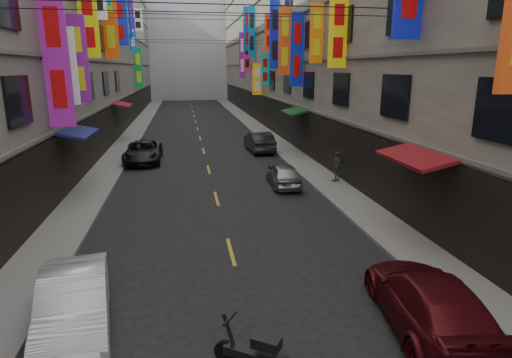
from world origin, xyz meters
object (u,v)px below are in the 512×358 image
object	(u,v)px
scooter_crossing	(256,353)
car_left_mid	(74,304)
scooter_far_right	(273,175)
car_left_far	(143,152)
pedestrian_rfar	(337,167)
car_right_mid	(284,175)
car_right_near	(429,303)
car_right_far	(259,142)

from	to	relation	value
scooter_crossing	car_left_mid	size ratio (longest dim) A/B	0.37
scooter_far_right	car_left_far	bearing A→B (deg)	-44.56
scooter_far_right	car_left_mid	distance (m)	14.10
scooter_crossing	pedestrian_rfar	bearing A→B (deg)	8.79
car_left_mid	car_right_mid	xyz separation A→B (m)	(7.58, 11.41, -0.09)
scooter_far_right	car_right_near	distance (m)	13.46
car_right_far	pedestrian_rfar	xyz separation A→B (m)	(2.44, -9.52, 0.19)
car_left_mid	car_right_mid	world-z (taller)	car_left_mid
car_right_mid	car_left_mid	bearing A→B (deg)	58.88
car_right_near	car_right_mid	world-z (taller)	car_right_near
scooter_far_right	car_left_mid	world-z (taller)	car_left_mid
car_right_far	car_right_near	bearing A→B (deg)	87.36
car_left_mid	car_right_near	size ratio (longest dim) A/B	0.88
car_right_mid	car_right_near	bearing A→B (deg)	94.37
car_right_mid	pedestrian_rfar	world-z (taller)	pedestrian_rfar
scooter_far_right	car_right_near	bearing A→B (deg)	90.77
car_left_far	car_right_near	xyz separation A→B (m)	(8.00, -19.87, 0.02)
car_right_far	pedestrian_rfar	size ratio (longest dim) A/B	2.75
scooter_far_right	car_right_far	bearing A→B (deg)	-97.99
scooter_crossing	car_right_far	world-z (taller)	car_right_far
car_right_far	pedestrian_rfar	distance (m)	9.83
car_left_far	car_right_mid	bearing A→B (deg)	-43.09
car_right_near	car_right_far	bearing A→B (deg)	-81.84
scooter_far_right	car_right_mid	world-z (taller)	car_right_mid
car_left_mid	car_left_far	distance (m)	18.56
car_right_mid	car_left_far	bearing A→B (deg)	-40.88
car_left_mid	car_right_mid	distance (m)	13.70
car_left_far	scooter_far_right	bearing A→B (deg)	-41.60
car_right_near	scooter_far_right	bearing A→B (deg)	-78.37
scooter_far_right	car_left_mid	bearing A→B (deg)	56.65
car_left_mid	car_right_near	bearing A→B (deg)	-18.79
scooter_crossing	car_left_mid	world-z (taller)	car_left_mid
car_right_far	car_right_mid	bearing A→B (deg)	84.82
scooter_far_right	car_left_far	distance (m)	9.65
car_right_near	car_right_far	size ratio (longest dim) A/B	1.10
pedestrian_rfar	car_right_near	bearing A→B (deg)	51.95
scooter_crossing	car_right_mid	size ratio (longest dim) A/B	0.44
car_right_near	car_right_mid	distance (m)	12.73
car_left_mid	pedestrian_rfar	size ratio (longest dim) A/B	2.64
scooter_crossing	car_right_mid	xyz separation A→B (m)	(3.73, 13.49, 0.16)
car_right_mid	pedestrian_rfar	distance (m)	2.88
scooter_crossing	pedestrian_rfar	size ratio (longest dim) A/B	0.97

